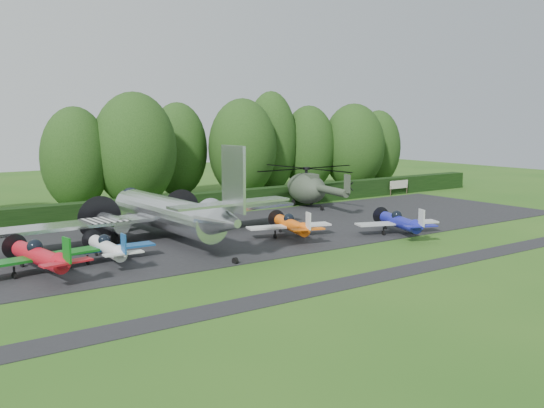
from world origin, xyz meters
TOP-DOWN VIEW (x-y plane):
  - ground at (0.00, 0.00)m, footprint 160.00×160.00m
  - apron at (0.00, 10.00)m, footprint 70.00×18.00m
  - taxiway_verge at (0.00, -6.00)m, footprint 70.00×2.00m
  - hedgerow at (0.00, 21.00)m, footprint 90.00×1.60m
  - transport_plane at (-2.49, 10.36)m, footprint 24.37×18.69m
  - light_plane_red at (-13.08, 5.58)m, footprint 7.54×7.93m
  - light_plane_white at (-8.73, 6.35)m, footprint 6.45×6.78m
  - light_plane_orange at (5.72, 5.99)m, footprint 6.68×7.02m
  - light_plane_blue at (13.47, 2.04)m, footprint 6.81×7.16m
  - helicopter at (17.25, 18.62)m, footprint 12.83×15.02m
  - sign_board at (32.48, 19.88)m, footprint 3.07×0.12m
  - tree_1 at (10.18, 34.15)m, footprint 6.93×6.93m
  - tree_2 at (26.54, 29.99)m, footprint 6.89×6.89m
  - tree_4 at (-3.12, 30.20)m, footprint 6.82×6.82m
  - tree_5 at (16.04, 29.17)m, footprint 7.97×7.97m
  - tree_6 at (38.18, 29.25)m, footprint 6.14×6.14m
  - tree_7 at (32.08, 27.60)m, footprint 8.03×8.03m
  - tree_9 at (2.53, 28.71)m, footprint 8.69×8.69m
  - tree_10 at (21.44, 31.06)m, footprint 6.41×6.41m

SIDE VIEW (x-z plane):
  - ground at x=0.00m, z-range 0.00..0.00m
  - hedgerow at x=0.00m, z-range -1.00..1.00m
  - taxiway_verge at x=0.00m, z-range 0.00..0.00m
  - apron at x=0.00m, z-range 0.00..0.01m
  - light_plane_white at x=-8.73m, z-range -0.21..2.27m
  - light_plane_orange at x=5.72m, z-range -0.21..2.35m
  - light_plane_blue at x=13.47m, z-range -0.22..2.40m
  - sign_board at x=32.48m, z-range 0.30..2.03m
  - light_plane_red at x=-13.08m, z-range -0.24..2.65m
  - transport_plane at x=-2.49m, z-range -1.73..6.08m
  - helicopter at x=17.25m, z-range 0.15..4.29m
  - tree_6 at x=38.18m, z-range -0.01..10.24m
  - tree_4 at x=-3.12m, z-range -0.01..10.37m
  - tree_2 at x=26.54m, z-range -0.01..10.78m
  - tree_1 at x=10.18m, z-range -0.01..11.04m
  - tree_7 at x=32.08m, z-range -0.01..11.05m
  - tree_5 at x=16.04m, z-range -0.01..11.47m
  - tree_9 at x=2.53m, z-range -0.01..11.89m
  - tree_10 at x=21.44m, z-range -0.02..12.47m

